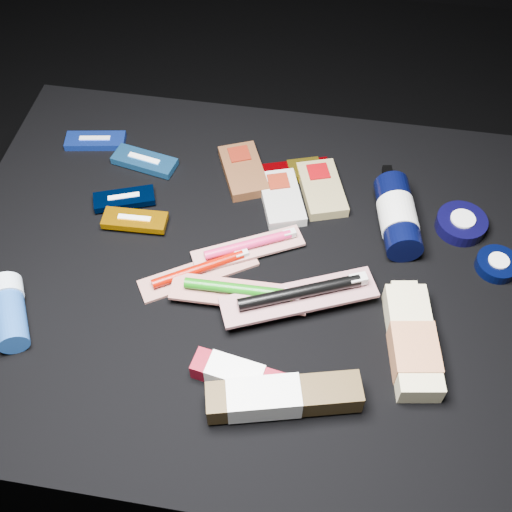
% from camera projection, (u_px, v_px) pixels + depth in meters
% --- Properties ---
extents(ground, '(3.00, 3.00, 0.00)m').
position_uv_depth(ground, '(248.00, 377.00, 1.36)').
color(ground, black).
rests_on(ground, ground).
extents(cloth_table, '(0.98, 0.78, 0.40)m').
position_uv_depth(cloth_table, '(247.00, 329.00, 1.20)').
color(cloth_table, black).
rests_on(cloth_table, ground).
extents(luna_bar_0, '(0.12, 0.06, 0.01)m').
position_uv_depth(luna_bar_0, '(95.00, 141.00, 1.21)').
color(luna_bar_0, '#183AB8').
rests_on(luna_bar_0, cloth_table).
extents(luna_bar_1, '(0.12, 0.07, 0.02)m').
position_uv_depth(luna_bar_1, '(145.00, 161.00, 1.17)').
color(luna_bar_1, '#205FA0').
rests_on(luna_bar_1, cloth_table).
extents(luna_bar_2, '(0.11, 0.07, 0.01)m').
position_uv_depth(luna_bar_2, '(124.00, 199.00, 1.12)').
color(luna_bar_2, black).
rests_on(luna_bar_2, cloth_table).
extents(luna_bar_3, '(0.11, 0.05, 0.01)m').
position_uv_depth(luna_bar_3, '(135.00, 220.00, 1.08)').
color(luna_bar_3, '#C27702').
rests_on(luna_bar_3, cloth_table).
extents(clif_bar_0, '(0.11, 0.14, 0.02)m').
position_uv_depth(clif_bar_0, '(243.00, 169.00, 1.16)').
color(clif_bar_0, '#512E18').
rests_on(clif_bar_0, cloth_table).
extents(clif_bar_1, '(0.10, 0.14, 0.02)m').
position_uv_depth(clif_bar_1, '(281.00, 196.00, 1.12)').
color(clif_bar_1, '#ADACA6').
rests_on(clif_bar_1, cloth_table).
extents(clif_bar_2, '(0.10, 0.14, 0.02)m').
position_uv_depth(clif_bar_2, '(321.00, 187.00, 1.13)').
color(clif_bar_2, olive).
rests_on(clif_bar_2, cloth_table).
extents(power_bar, '(0.14, 0.08, 0.02)m').
position_uv_depth(power_bar, '(296.00, 171.00, 1.16)').
color(power_bar, '#7D0004').
rests_on(power_bar, cloth_table).
extents(lotion_bottle, '(0.09, 0.20, 0.06)m').
position_uv_depth(lotion_bottle, '(398.00, 216.00, 1.07)').
color(lotion_bottle, black).
rests_on(lotion_bottle, cloth_table).
extents(cream_tin_upper, '(0.08, 0.08, 0.03)m').
position_uv_depth(cream_tin_upper, '(461.00, 224.00, 1.08)').
color(cream_tin_upper, black).
rests_on(cream_tin_upper, cloth_table).
extents(cream_tin_lower, '(0.07, 0.07, 0.02)m').
position_uv_depth(cream_tin_lower, '(497.00, 264.00, 1.03)').
color(cream_tin_lower, black).
rests_on(cream_tin_lower, cloth_table).
extents(bodywash_bottle, '(0.09, 0.19, 0.04)m').
position_uv_depth(bodywash_bottle, '(412.00, 343.00, 0.94)').
color(bodywash_bottle, beige).
rests_on(bodywash_bottle, cloth_table).
extents(deodorant_stick, '(0.10, 0.13, 0.05)m').
position_uv_depth(deodorant_stick, '(10.00, 311.00, 0.96)').
color(deodorant_stick, navy).
rests_on(deodorant_stick, cloth_table).
extents(toothbrush_pack_0, '(0.19, 0.14, 0.02)m').
position_uv_depth(toothbrush_pack_0, '(200.00, 271.00, 1.03)').
color(toothbrush_pack_0, '#A69D9A').
rests_on(toothbrush_pack_0, cloth_table).
extents(toothbrush_pack_1, '(0.18, 0.12, 0.02)m').
position_uv_depth(toothbrush_pack_1, '(250.00, 246.00, 1.05)').
color(toothbrush_pack_1, beige).
rests_on(toothbrush_pack_1, cloth_table).
extents(toothbrush_pack_2, '(0.21, 0.05, 0.02)m').
position_uv_depth(toothbrush_pack_2, '(241.00, 292.00, 0.99)').
color(toothbrush_pack_2, '#ACA5A1').
rests_on(toothbrush_pack_2, cloth_table).
extents(toothbrush_pack_3, '(0.24, 0.15, 0.03)m').
position_uv_depth(toothbrush_pack_3, '(301.00, 295.00, 0.97)').
color(toothbrush_pack_3, '#B3ADA8').
rests_on(toothbrush_pack_3, cloth_table).
extents(toothpaste_carton_red, '(0.17, 0.06, 0.03)m').
position_uv_depth(toothpaste_carton_red, '(245.00, 377.00, 0.91)').
color(toothpaste_carton_red, maroon).
rests_on(toothpaste_carton_red, cloth_table).
extents(toothpaste_carton_green, '(0.22, 0.10, 0.04)m').
position_uv_depth(toothpaste_carton_green, '(277.00, 398.00, 0.88)').
color(toothpaste_carton_green, '#3D2D15').
rests_on(toothpaste_carton_green, cloth_table).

